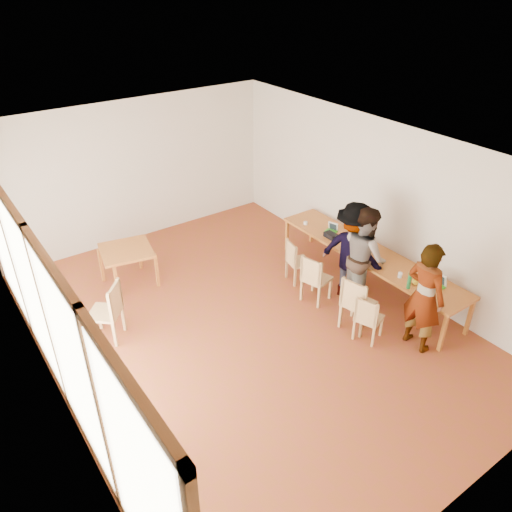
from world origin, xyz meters
The scene contains 25 objects.
ground centered at (0.00, 0.00, 0.00)m, with size 8.00×8.00×0.00m, color brown.
wall_back centered at (0.00, 4.00, 1.50)m, with size 6.00×0.10×3.00m, color beige.
wall_front centered at (0.00, -4.00, 1.50)m, with size 6.00×0.10×3.00m, color beige.
wall_right centered at (3.00, 0.00, 1.50)m, with size 0.10×8.00×3.00m, color beige.
window_wall centered at (-2.96, 0.00, 1.50)m, with size 0.10×8.00×3.00m, color white.
ceiling centered at (0.00, 0.00, 3.02)m, with size 6.00×8.00×0.04m, color white.
communal_table centered at (2.50, -0.35, 0.70)m, with size 0.80×4.00×0.75m.
side_table centered at (-1.05, 2.32, 0.67)m, with size 0.90×0.90×0.75m.
chair_near centered at (1.37, -1.43, 0.51)m, with size 0.50×0.50×0.44m.
chair_mid centered at (1.41, -1.12, 0.61)m, with size 0.56×0.56×0.53m.
chair_far centered at (1.38, -0.13, 0.57)m, with size 0.53×0.53×0.49m.
chair_empty centered at (1.54, 0.58, 0.52)m, with size 0.46×0.46×0.45m.
chair_spare centered at (-1.90, 0.98, 0.63)m, with size 0.67×0.67×0.54m.
person_near centered at (1.96, -1.96, 0.92)m, with size 0.67×0.44×1.85m, color gray.
person_mid centered at (2.11, -0.57, 0.92)m, with size 0.89×0.70×1.84m, color gray.
person_far centered at (2.07, -0.34, 0.92)m, with size 1.18×0.68×1.83m, color gray.
laptop_near centered at (2.62, -1.73, 0.81)m, with size 0.25×0.28×0.23m.
laptop_mid centered at (2.42, -0.28, 0.80)m, with size 0.23×0.25×0.19m.
laptop_far centered at (2.52, 0.65, 0.80)m, with size 0.24×0.26×0.18m.
yellow_mug centered at (2.37, -1.50, 0.79)m, with size 0.11×0.11×0.09m, color yellow.
green_bottle centered at (2.17, -1.51, 0.89)m, with size 0.07×0.07×0.28m, color #1E6C32.
clear_glass centered at (2.31, -1.22, 0.80)m, with size 0.07×0.07×0.09m, color silver.
condiment_cup centered at (2.28, 1.17, 0.78)m, with size 0.08×0.08×0.06m, color white.
pink_phone centered at (2.53, -1.67, 0.76)m, with size 0.05×0.10×0.01m, color #C34067.
black_pouch centered at (2.32, 0.48, 0.80)m, with size 0.16×0.26×0.09m, color black.
Camera 1 is at (-3.69, -5.51, 5.33)m, focal length 35.00 mm.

